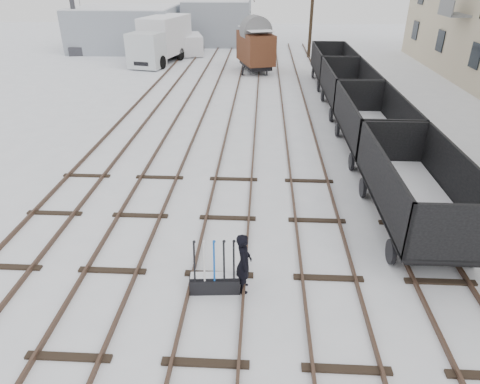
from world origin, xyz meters
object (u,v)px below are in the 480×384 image
object	(u,v)px
ground_frame	(215,282)
box_van_wagon	(255,47)
worker	(244,263)
freight_wagon_a	(414,200)
lorry	(161,39)
panel_van	(192,44)
crane	(77,28)

from	to	relation	value
ground_frame	box_van_wagon	world-z (taller)	box_van_wagon
worker	freight_wagon_a	bearing A→B (deg)	-61.52
lorry	panel_van	size ratio (longest dim) A/B	1.89
ground_frame	freight_wagon_a	bearing A→B (deg)	25.46
freight_wagon_a	ground_frame	bearing A→B (deg)	-150.03
worker	freight_wagon_a	world-z (taller)	freight_wagon_a
ground_frame	worker	bearing A→B (deg)	3.08
panel_van	crane	size ratio (longest dim) A/B	0.50
lorry	box_van_wagon	bearing A→B (deg)	-9.83
freight_wagon_a	crane	size ratio (longest dim) A/B	0.69
worker	crane	distance (m)	37.85
lorry	ground_frame	bearing A→B (deg)	-62.53
box_van_wagon	crane	xyz separation A→B (m)	(-17.15, 6.90, 0.46)
ground_frame	freight_wagon_a	distance (m)	7.01
freight_wagon_a	crane	xyz separation A→B (m)	(-22.76, 30.16, 1.42)
ground_frame	freight_wagon_a	world-z (taller)	freight_wagon_a
panel_van	ground_frame	bearing A→B (deg)	-94.30
freight_wagon_a	panel_van	bearing A→B (deg)	111.28
lorry	panel_van	bearing A→B (deg)	75.39
worker	freight_wagon_a	distance (m)	6.28
box_van_wagon	lorry	distance (m)	9.03
crane	panel_van	bearing A→B (deg)	-9.87
lorry	crane	world-z (taller)	crane
box_van_wagon	ground_frame	bearing A→B (deg)	-108.36
worker	crane	size ratio (longest dim) A/B	0.19
lorry	panel_van	xyz separation A→B (m)	(2.01, 3.88, -0.96)
crane	freight_wagon_a	bearing A→B (deg)	-65.27
freight_wagon_a	box_van_wagon	xyz separation A→B (m)	(-5.60, 23.26, 0.95)
lorry	worker	bearing A→B (deg)	-61.16
box_van_wagon	crane	distance (m)	18.49
ground_frame	freight_wagon_a	size ratio (longest dim) A/B	0.24
freight_wagon_a	worker	bearing A→B (deg)	-147.40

